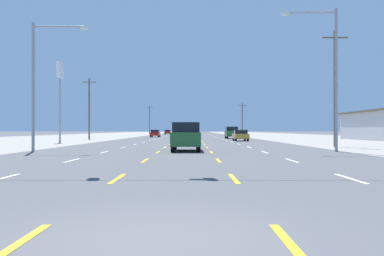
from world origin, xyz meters
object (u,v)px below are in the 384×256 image
object	(u,v)px
suv_far_right_mid	(229,132)
pole_sign_left_row_1	(58,82)
sedan_far_left_far	(166,132)
streetlight_left_row_0	(37,77)
suv_center_turn_nearest	(184,136)
streetlight_right_row_0	(329,69)
sedan_far_left_midfar	(153,133)
sedan_far_right_near	(238,135)

from	to	relation	value
suv_far_right_mid	pole_sign_left_row_1	distance (m)	31.21
suv_far_right_mid	sedan_far_left_far	distance (m)	63.67
suv_far_right_mid	streetlight_left_row_0	distance (m)	45.59
suv_center_turn_nearest	sedan_far_left_far	bearing A→B (deg)	93.99
streetlight_left_row_0	streetlight_right_row_0	size ratio (longest dim) A/B	0.90
suv_center_turn_nearest	sedan_far_left_midfar	xyz separation A→B (m)	(-7.00, 55.73, -0.27)
sedan_far_right_near	pole_sign_left_row_1	bearing A→B (deg)	-162.99
suv_center_turn_nearest	pole_sign_left_row_1	world-z (taller)	pole_sign_left_row_1
sedan_far_right_near	streetlight_right_row_0	size ratio (longest dim) A/B	0.47
sedan_far_left_midfar	streetlight_left_row_0	size ratio (longest dim) A/B	0.52
sedan_far_left_midfar	pole_sign_left_row_1	distance (m)	37.39
sedan_far_left_far	pole_sign_left_row_1	distance (m)	84.07
pole_sign_left_row_1	suv_center_turn_nearest	bearing A→B (deg)	-52.91
sedan_far_left_far	suv_center_turn_nearest	bearing A→B (deg)	-86.01
streetlight_right_row_0	sedan_far_left_midfar	bearing A→B (deg)	106.40
sedan_far_right_near	streetlight_right_row_0	distance (m)	27.95
sedan_far_right_near	sedan_far_left_far	distance (m)	78.12
sedan_far_right_near	sedan_far_left_midfar	xyz separation A→B (m)	(-13.79, 29.38, 0.00)
streetlight_left_row_0	streetlight_right_row_0	world-z (taller)	streetlight_right_row_0
sedan_far_right_near	streetlight_left_row_0	size ratio (longest dim) A/B	0.52
sedan_far_left_midfar	streetlight_right_row_0	bearing A→B (deg)	-73.60
sedan_far_right_near	sedan_far_left_far	xyz separation A→B (m)	(-14.00, 76.85, 0.00)
suv_center_turn_nearest	sedan_far_left_midfar	size ratio (longest dim) A/B	1.09
pole_sign_left_row_1	streetlight_right_row_0	xyz separation A→B (m)	(24.61, -20.75, -1.45)
sedan_far_right_near	suv_far_right_mid	distance (m)	14.80
suv_far_right_mid	sedan_far_left_midfar	world-z (taller)	suv_far_right_mid
suv_center_turn_nearest	streetlight_right_row_0	distance (m)	10.75
sedan_far_right_near	sedan_far_left_far	size ratio (longest dim) A/B	1.00
sedan_far_right_near	streetlight_left_row_0	xyz separation A→B (m)	(-16.62, -27.39, 4.28)
sedan_far_right_near	suv_far_right_mid	xyz separation A→B (m)	(0.20, 14.79, 0.27)
suv_center_turn_nearest	streetlight_left_row_0	xyz separation A→B (m)	(-9.83, -1.04, 4.01)
streetlight_left_row_0	streetlight_right_row_0	distance (m)	19.54
suv_center_turn_nearest	suv_far_right_mid	xyz separation A→B (m)	(6.99, 41.14, 0.00)
streetlight_right_row_0	streetlight_left_row_0	bearing A→B (deg)	180.00
suv_far_right_mid	streetlight_right_row_0	distance (m)	42.51
streetlight_left_row_0	pole_sign_left_row_1	bearing A→B (deg)	103.75
pole_sign_left_row_1	sedan_far_right_near	bearing A→B (deg)	17.01
suv_center_turn_nearest	sedan_far_right_near	bearing A→B (deg)	75.55
sedan_far_left_far	pole_sign_left_row_1	xyz separation A→B (m)	(-7.70, -83.49, 6.22)
suv_far_right_mid	sedan_far_left_far	bearing A→B (deg)	102.89
sedan_far_left_midfar	sedan_far_left_far	xyz separation A→B (m)	(-0.20, 47.47, 0.00)
sedan_far_right_near	suv_far_right_mid	world-z (taller)	suv_far_right_mid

